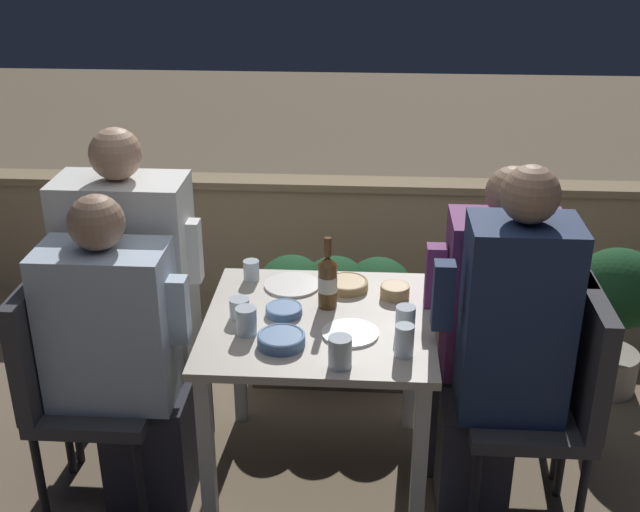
{
  "coord_description": "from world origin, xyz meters",
  "views": [
    {
      "loc": [
        0.17,
        -2.55,
        2.11
      ],
      "look_at": [
        0.0,
        0.06,
        0.93
      ],
      "focal_mm": 45.0,
      "sensor_mm": 36.0,
      "label": 1
    }
  ],
  "objects": [
    {
      "name": "bowl_1",
      "position": [
        -0.13,
        0.02,
        0.73
      ],
      "size": [
        0.13,
        0.13,
        0.03
      ],
      "color": "#4C709E",
      "rests_on": "dining_table"
    },
    {
      "name": "glass_cup_2",
      "position": [
        -0.29,
        -0.01,
        0.75
      ],
      "size": [
        0.07,
        0.07,
        0.08
      ],
      "color": "silver",
      "rests_on": "dining_table"
    },
    {
      "name": "chair_left_far",
      "position": [
        -0.9,
        0.14,
        0.54
      ],
      "size": [
        0.43,
        0.42,
        0.9
      ],
      "color": "#333338",
      "rests_on": "ground_plane"
    },
    {
      "name": "planter_hedge",
      "position": [
        0.02,
        0.78,
        0.33
      ],
      "size": [
        0.75,
        0.47,
        0.58
      ],
      "color": "brown",
      "rests_on": "ground_plane"
    },
    {
      "name": "person_navy_jumper",
      "position": [
        0.65,
        -0.14,
        0.68
      ],
      "size": [
        0.47,
        0.26,
        1.35
      ],
      "color": "#282833",
      "rests_on": "ground_plane"
    },
    {
      "name": "dining_table",
      "position": [
        0.0,
        0.0,
        0.61
      ],
      "size": [
        0.83,
        0.8,
        0.71
      ],
      "color": "#BCB2A3",
      "rests_on": "ground_plane"
    },
    {
      "name": "glass_cup_0",
      "position": [
        0.3,
        -0.24,
        0.77
      ],
      "size": [
        0.06,
        0.06,
        0.11
      ],
      "color": "silver",
      "rests_on": "dining_table"
    },
    {
      "name": "glass_cup_4",
      "position": [
        -0.25,
        -0.13,
        0.76
      ],
      "size": [
        0.07,
        0.07,
        0.1
      ],
      "color": "silver",
      "rests_on": "dining_table"
    },
    {
      "name": "chair_right_near",
      "position": [
        0.84,
        -0.14,
        0.54
      ],
      "size": [
        0.43,
        0.42,
        0.9
      ],
      "color": "#333338",
      "rests_on": "ground_plane"
    },
    {
      "name": "person_blue_shirt",
      "position": [
        -0.69,
        -0.16,
        0.61
      ],
      "size": [
        0.51,
        0.26,
        1.23
      ],
      "color": "#282833",
      "rests_on": "ground_plane"
    },
    {
      "name": "bowl_3",
      "position": [
        0.28,
        0.19,
        0.74
      ],
      "size": [
        0.11,
        0.11,
        0.05
      ],
      "color": "tan",
      "rests_on": "dining_table"
    },
    {
      "name": "glass_cup_5",
      "position": [
        0.09,
        -0.32,
        0.77
      ],
      "size": [
        0.08,
        0.08,
        0.11
      ],
      "color": "silver",
      "rests_on": "dining_table"
    },
    {
      "name": "person_purple_stripe",
      "position": [
        0.64,
        0.13,
        0.63
      ],
      "size": [
        0.49,
        0.26,
        1.26
      ],
      "color": "#282833",
      "rests_on": "ground_plane"
    },
    {
      "name": "plate_0",
      "position": [
        0.12,
        -0.11,
        0.72
      ],
      "size": [
        0.2,
        0.2,
        0.01
      ],
      "color": "white",
      "rests_on": "dining_table"
    },
    {
      "name": "bowl_2",
      "position": [
        0.09,
        0.25,
        0.73
      ],
      "size": [
        0.17,
        0.17,
        0.04
      ],
      "color": "tan",
      "rests_on": "dining_table"
    },
    {
      "name": "parapet_wall",
      "position": [
        0.0,
        1.65,
        0.34
      ],
      "size": [
        9.0,
        0.18,
        0.68
      ],
      "color": "tan",
      "rests_on": "ground_plane"
    },
    {
      "name": "beer_bottle",
      "position": [
        0.03,
        0.09,
        0.82
      ],
      "size": [
        0.07,
        0.07,
        0.28
      ],
      "color": "brown",
      "rests_on": "dining_table"
    },
    {
      "name": "person_white_polo",
      "position": [
        -0.71,
        0.14,
        0.68
      ],
      "size": [
        0.52,
        0.26,
        1.37
      ],
      "color": "#282833",
      "rests_on": "ground_plane"
    },
    {
      "name": "potted_plant",
      "position": [
        1.29,
        0.71,
        0.43
      ],
      "size": [
        0.4,
        0.4,
        0.7
      ],
      "color": "#B2A899",
      "rests_on": "ground_plane"
    },
    {
      "name": "chair_right_far",
      "position": [
        0.84,
        0.13,
        0.54
      ],
      "size": [
        0.43,
        0.42,
        0.9
      ],
      "color": "#333338",
      "rests_on": "ground_plane"
    },
    {
      "name": "glass_cup_3",
      "position": [
        0.31,
        -0.09,
        0.76
      ],
      "size": [
        0.07,
        0.07,
        0.1
      ],
      "color": "silver",
      "rests_on": "dining_table"
    },
    {
      "name": "glass_cup_1",
      "position": [
        -0.29,
        0.3,
        0.75
      ],
      "size": [
        0.06,
        0.06,
        0.08
      ],
      "color": "silver",
      "rests_on": "dining_table"
    },
    {
      "name": "bowl_0",
      "position": [
        -0.12,
        -0.2,
        0.74
      ],
      "size": [
        0.16,
        0.16,
        0.04
      ],
      "color": "#4C709E",
      "rests_on": "dining_table"
    },
    {
      "name": "chair_left_near",
      "position": [
        -0.89,
        -0.16,
        0.54
      ],
      "size": [
        0.43,
        0.42,
        0.9
      ],
      "color": "#333338",
      "rests_on": "ground_plane"
    },
    {
      "name": "ground_plane",
      "position": [
        0.0,
        0.0,
        0.0
      ],
      "size": [
        16.0,
        16.0,
        0.0
      ],
      "primitive_type": "plane",
      "color": "#847056"
    },
    {
      "name": "plate_1",
      "position": [
        -0.12,
        0.25,
        0.72
      ],
      "size": [
        0.22,
        0.22,
        0.01
      ],
      "color": "silver",
      "rests_on": "dining_table"
    }
  ]
}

